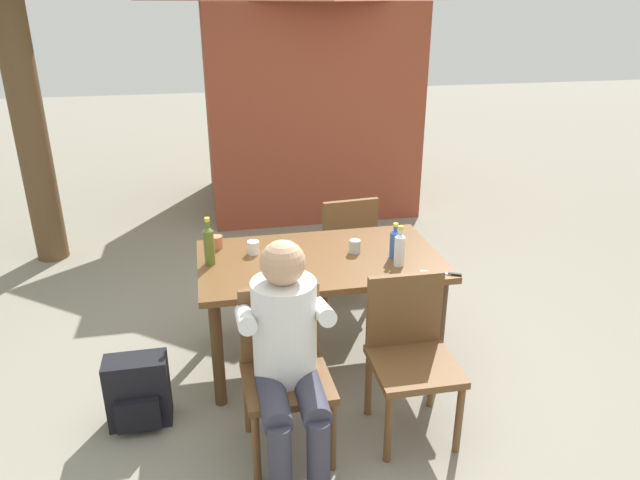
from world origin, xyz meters
name	(u,v)px	position (x,y,z in m)	size (l,w,h in m)	color
ground_plane	(320,356)	(0.00, 0.00, 0.00)	(24.00, 24.00, 0.00)	gray
dining_table	(320,271)	(0.00, 0.00, 0.63)	(1.50, 0.88, 0.72)	brown
chair_near_left	(284,363)	(-0.34, -0.74, 0.49)	(0.45, 0.45, 0.87)	brown
chair_far_right	(345,243)	(0.35, 0.74, 0.49)	(0.48, 0.48, 0.87)	brown
chair_near_right	(410,348)	(0.34, -0.74, 0.49)	(0.45, 0.45, 0.87)	brown
person_in_white_shirt	(287,346)	(-0.34, -0.85, 0.66)	(0.47, 0.61, 1.18)	white
bottle_clear	(400,249)	(0.45, -0.20, 0.83)	(0.06, 0.06, 0.25)	white
bottle_olive	(209,244)	(-0.67, 0.05, 0.85)	(0.06, 0.06, 0.30)	#566623
bottle_blue	(395,243)	(0.45, -0.09, 0.82)	(0.06, 0.06, 0.23)	#2D56A3
cup_glass	(288,273)	(-0.24, -0.26, 0.77)	(0.07, 0.07, 0.09)	silver
cup_steel	(355,246)	(0.23, 0.04, 0.77)	(0.07, 0.07, 0.08)	#B2B7BC
cup_terracotta	(217,242)	(-0.62, 0.29, 0.76)	(0.08, 0.08, 0.08)	#BC6B47
cup_white	(253,247)	(-0.40, 0.15, 0.77)	(0.08, 0.08, 0.08)	white
table_knife	(444,273)	(0.67, -0.37, 0.73)	(0.22, 0.13, 0.01)	silver
backpack_by_near_side	(138,393)	(-1.12, -0.44, 0.20)	(0.34, 0.24, 0.41)	black
brick_kiosk	(305,74)	(0.51, 3.28, 1.44)	(2.50, 1.99, 2.74)	brown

